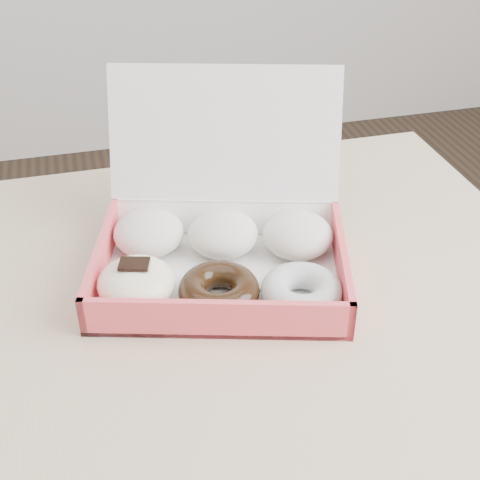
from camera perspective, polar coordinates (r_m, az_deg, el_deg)
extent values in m
cube|color=tan|center=(0.70, -16.54, -11.76)|extent=(1.20, 0.80, 0.04)
cylinder|color=tan|center=(1.30, 11.11, -8.09)|extent=(0.05, 0.05, 0.71)
cube|color=white|center=(0.77, -1.60, -3.11)|extent=(0.32, 0.27, 0.01)
cube|color=#FF5158|center=(0.68, -2.03, -6.80)|extent=(0.27, 0.08, 0.05)
cube|color=white|center=(0.84, -1.30, 2.11)|extent=(0.27, 0.08, 0.05)
cube|color=#FF5158|center=(0.77, -11.73, -1.69)|extent=(0.06, 0.20, 0.05)
cube|color=#FF5158|center=(0.76, 8.65, -2.01)|extent=(0.06, 0.20, 0.05)
cube|color=white|center=(0.81, -1.31, 7.59)|extent=(0.29, 0.15, 0.19)
ellipsoid|color=silver|center=(0.80, -7.79, 0.61)|extent=(0.10, 0.10, 0.05)
ellipsoid|color=silver|center=(0.79, -1.46, 0.53)|extent=(0.10, 0.10, 0.05)
ellipsoid|color=silver|center=(0.79, 4.94, 0.44)|extent=(0.10, 0.10, 0.05)
ellipsoid|color=#FFF5C8|center=(0.72, -8.84, -3.65)|extent=(0.10, 0.10, 0.05)
cube|color=black|center=(0.71, -9.02, -2.03)|extent=(0.04, 0.03, 0.00)
torus|color=black|center=(0.72, -1.81, -4.31)|extent=(0.11, 0.11, 0.03)
torus|color=silver|center=(0.72, 5.26, -4.40)|extent=(0.11, 0.11, 0.03)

